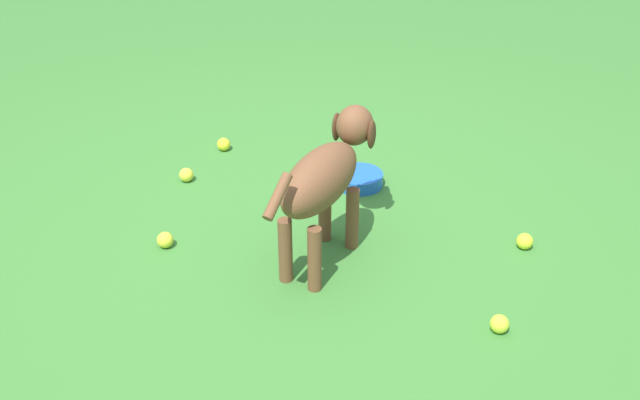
{
  "coord_description": "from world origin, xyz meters",
  "views": [
    {
      "loc": [
        0.43,
        2.45,
        1.69
      ],
      "look_at": [
        -0.09,
        0.12,
        0.28
      ],
      "focal_mm": 41.94,
      "sensor_mm": 36.0,
      "label": 1
    }
  ],
  "objects_px": {
    "tennis_ball_4": "(186,175)",
    "dog": "(326,176)",
    "tennis_ball_3": "(525,241)",
    "water_bowl": "(359,179)",
    "tennis_ball_0": "(499,324)",
    "tennis_ball_1": "(165,240)",
    "tennis_ball_2": "(224,144)"
  },
  "relations": [
    {
      "from": "tennis_ball_4",
      "to": "dog",
      "type": "bearing_deg",
      "value": 123.83
    },
    {
      "from": "dog",
      "to": "tennis_ball_3",
      "type": "xyz_separation_m",
      "value": [
        -0.79,
        0.12,
        -0.33
      ]
    },
    {
      "from": "tennis_ball_3",
      "to": "tennis_ball_4",
      "type": "bearing_deg",
      "value": -33.71
    },
    {
      "from": "water_bowl",
      "to": "tennis_ball_3",
      "type": "bearing_deg",
      "value": 128.24
    },
    {
      "from": "tennis_ball_3",
      "to": "water_bowl",
      "type": "relative_size",
      "value": 0.3
    },
    {
      "from": "dog",
      "to": "tennis_ball_0",
      "type": "relative_size",
      "value": 9.79
    },
    {
      "from": "tennis_ball_3",
      "to": "water_bowl",
      "type": "xyz_separation_m",
      "value": [
        0.51,
        -0.65,
        -0.0
      ]
    },
    {
      "from": "tennis_ball_1",
      "to": "tennis_ball_3",
      "type": "relative_size",
      "value": 1.0
    },
    {
      "from": "tennis_ball_2",
      "to": "tennis_ball_4",
      "type": "distance_m",
      "value": 0.35
    },
    {
      "from": "dog",
      "to": "tennis_ball_4",
      "type": "bearing_deg",
      "value": 74.1
    },
    {
      "from": "dog",
      "to": "tennis_ball_0",
      "type": "distance_m",
      "value": 0.81
    },
    {
      "from": "tennis_ball_0",
      "to": "tennis_ball_4",
      "type": "height_order",
      "value": "same"
    },
    {
      "from": "tennis_ball_2",
      "to": "water_bowl",
      "type": "xyz_separation_m",
      "value": [
        -0.57,
        0.49,
        -0.0
      ]
    },
    {
      "from": "tennis_ball_2",
      "to": "water_bowl",
      "type": "distance_m",
      "value": 0.75
    },
    {
      "from": "tennis_ball_2",
      "to": "tennis_ball_3",
      "type": "xyz_separation_m",
      "value": [
        -1.08,
        1.14,
        0.0
      ]
    },
    {
      "from": "tennis_ball_0",
      "to": "tennis_ball_1",
      "type": "xyz_separation_m",
      "value": [
        1.09,
        -0.78,
        0.0
      ]
    },
    {
      "from": "tennis_ball_2",
      "to": "tennis_ball_1",
      "type": "bearing_deg",
      "value": 68.35
    },
    {
      "from": "tennis_ball_1",
      "to": "water_bowl",
      "type": "relative_size",
      "value": 0.3
    },
    {
      "from": "tennis_ball_0",
      "to": "tennis_ball_1",
      "type": "height_order",
      "value": "same"
    },
    {
      "from": "dog",
      "to": "tennis_ball_1",
      "type": "bearing_deg",
      "value": 111.91
    },
    {
      "from": "dog",
      "to": "tennis_ball_1",
      "type": "height_order",
      "value": "dog"
    },
    {
      "from": "tennis_ball_4",
      "to": "water_bowl",
      "type": "distance_m",
      "value": 0.8
    },
    {
      "from": "tennis_ball_3",
      "to": "water_bowl",
      "type": "bearing_deg",
      "value": -51.76
    },
    {
      "from": "tennis_ball_3",
      "to": "water_bowl",
      "type": "distance_m",
      "value": 0.82
    },
    {
      "from": "tennis_ball_3",
      "to": "tennis_ball_0",
      "type": "bearing_deg",
      "value": 55.33
    },
    {
      "from": "tennis_ball_4",
      "to": "water_bowl",
      "type": "relative_size",
      "value": 0.3
    },
    {
      "from": "dog",
      "to": "tennis_ball_3",
      "type": "relative_size",
      "value": 9.79
    },
    {
      "from": "dog",
      "to": "tennis_ball_2",
      "type": "relative_size",
      "value": 9.79
    },
    {
      "from": "tennis_ball_1",
      "to": "tennis_ball_2",
      "type": "xyz_separation_m",
      "value": [
        -0.32,
        -0.82,
        0.0
      ]
    },
    {
      "from": "tennis_ball_3",
      "to": "tennis_ball_1",
      "type": "bearing_deg",
      "value": -12.97
    },
    {
      "from": "dog",
      "to": "tennis_ball_4",
      "type": "relative_size",
      "value": 9.79
    },
    {
      "from": "tennis_ball_1",
      "to": "tennis_ball_3",
      "type": "height_order",
      "value": "same"
    }
  ]
}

